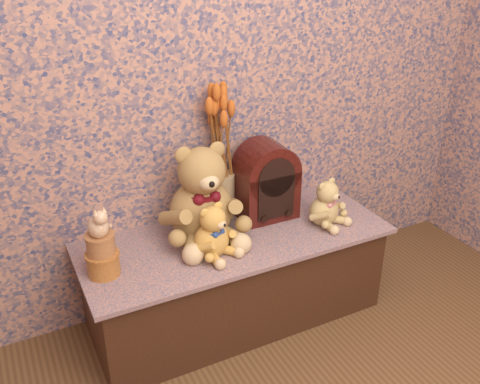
% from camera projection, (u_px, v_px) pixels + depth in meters
% --- Properties ---
extents(display_shelf, '(1.38, 0.56, 0.44)m').
position_uv_depth(display_shelf, '(235.00, 277.00, 2.45)').
color(display_shelf, '#36486E').
rests_on(display_shelf, ground).
extents(teddy_large, '(0.40, 0.47, 0.47)m').
position_uv_depth(teddy_large, '(201.00, 187.00, 2.25)').
color(teddy_large, olive).
rests_on(teddy_large, display_shelf).
extents(teddy_medium, '(0.27, 0.29, 0.25)m').
position_uv_depth(teddy_medium, '(211.00, 228.00, 2.17)').
color(teddy_medium, gold).
rests_on(teddy_medium, display_shelf).
extents(teddy_small, '(0.25, 0.27, 0.23)m').
position_uv_depth(teddy_small, '(325.00, 200.00, 2.41)').
color(teddy_small, tan).
rests_on(teddy_small, display_shelf).
extents(cathedral_radio, '(0.27, 0.20, 0.37)m').
position_uv_depth(cathedral_radio, '(266.00, 180.00, 2.44)').
color(cathedral_radio, '#330D09').
rests_on(cathedral_radio, display_shelf).
extents(ceramic_vase, '(0.14, 0.14, 0.22)m').
position_uv_depth(ceramic_vase, '(221.00, 195.00, 2.47)').
color(ceramic_vase, tan).
rests_on(ceramic_vase, display_shelf).
extents(dried_stalks, '(0.30, 0.30, 0.46)m').
position_uv_depth(dried_stalks, '(220.00, 127.00, 2.32)').
color(dried_stalks, '#C65B1F').
rests_on(dried_stalks, ceramic_vase).
extents(biscuit_tin_lower, '(0.15, 0.15, 0.09)m').
position_uv_depth(biscuit_tin_lower, '(103.00, 264.00, 2.07)').
color(biscuit_tin_lower, gold).
rests_on(biscuit_tin_lower, display_shelf).
extents(biscuit_tin_upper, '(0.13, 0.13, 0.09)m').
position_uv_depth(biscuit_tin_upper, '(101.00, 245.00, 2.03)').
color(biscuit_tin_upper, tan).
rests_on(biscuit_tin_upper, biscuit_tin_lower).
extents(cat_figurine, '(0.12, 0.13, 0.13)m').
position_uv_depth(cat_figurine, '(97.00, 220.00, 1.98)').
color(cat_figurine, silver).
rests_on(cat_figurine, biscuit_tin_upper).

